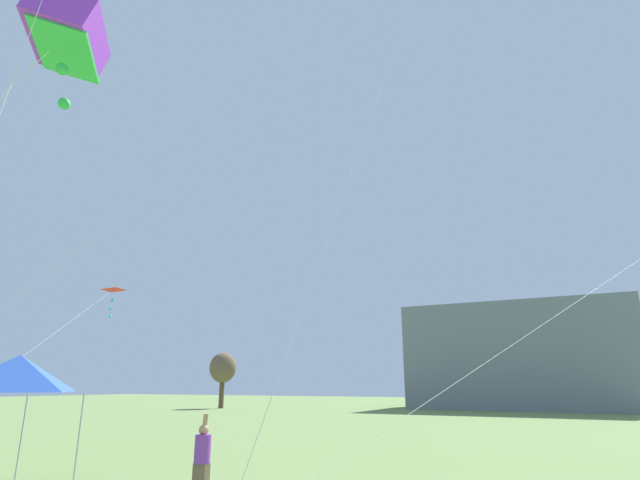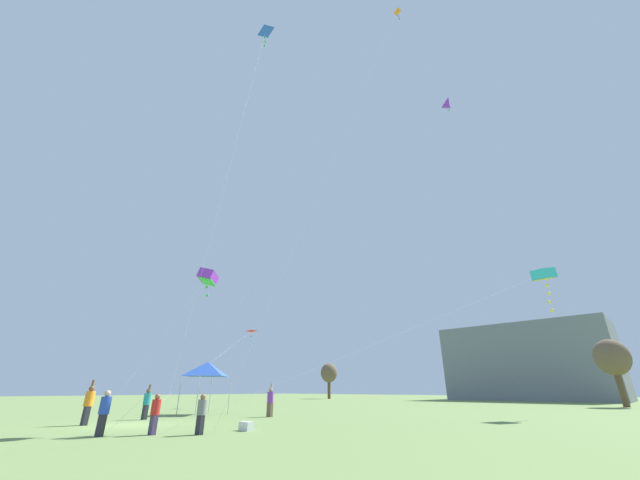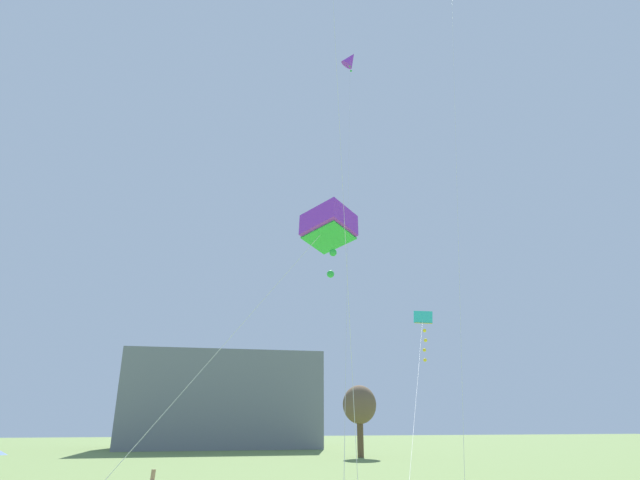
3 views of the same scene
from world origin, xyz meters
name	(u,v)px [view 2 (image 2 of 3)]	position (x,y,z in m)	size (l,w,h in m)	color
ground_plane	(128,425)	(0.00, 0.00, 0.00)	(220.00, 220.00, 0.00)	olive
distant_building	(530,363)	(3.85, 62.74, 5.88)	(24.58, 13.74, 11.76)	slate
tree_far_left	(612,358)	(16.74, 41.94, 4.74)	(3.30, 3.30, 6.67)	brown
tree_far_centre	(329,373)	(-29.07, 48.57, 4.64)	(3.24, 3.24, 6.53)	brown
festival_tent	(207,369)	(-4.68, 6.88, 3.07)	(2.85, 2.85, 3.58)	#B7B7BC
cooler_box	(246,426)	(6.51, 2.42, 0.18)	(0.66, 0.34, 0.36)	white
person_red_shirt	(155,412)	(5.04, -1.04, 0.81)	(0.35, 0.35, 1.49)	#473860
person_purple_shirt	(270,401)	(0.75, 8.58, 0.98)	(0.42, 0.42, 2.02)	brown
person_grey_shirt	(201,412)	(6.40, 0.23, 0.80)	(0.35, 0.35, 1.48)	#282833
person_blue_shirt	(104,411)	(4.09, -2.64, 0.88)	(0.38, 0.38, 1.63)	#282833
person_orange_shirt	(89,403)	(-1.51, -1.56, 1.03)	(0.43, 0.43, 2.11)	#282833
person_teal_shirt	(147,402)	(-3.04, 2.06, 0.94)	(0.40, 0.40, 1.95)	#282833
kite_red_delta_0	(251,331)	(-11.91, 16.06, 7.55)	(9.79, 15.21, 7.82)	silver
kite_blue_delta_1	(265,33)	(4.59, 2.97, 27.11)	(1.27, 4.10, 27.71)	silver
kite_purple_diamond_2	(447,103)	(10.99, 22.14, 29.58)	(8.14, 25.28, 30.43)	silver
kite_orange_delta_3	(393,20)	(12.58, 8.61, 26.82)	(6.62, 8.54, 28.08)	silver
kite_cyan_box_4	(544,275)	(15.65, 22.54, 9.73)	(11.70, 24.09, 10.36)	silver
kite_purple_box_5	(208,277)	(4.35, 0.91, 7.04)	(5.99, 2.73, 7.48)	silver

